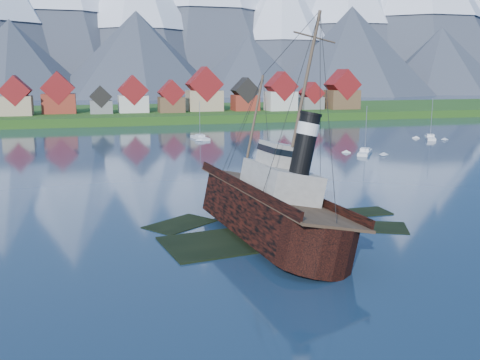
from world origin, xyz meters
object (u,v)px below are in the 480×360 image
object	(u,v)px
sailboat_d	(430,138)
sailboat_e	(200,138)
tugboat_wreck	(259,204)
sailboat_f	(365,153)

from	to	relation	value
sailboat_d	sailboat_e	world-z (taller)	sailboat_d
tugboat_wreck	sailboat_d	distance (m)	100.03
sailboat_d	sailboat_f	world-z (taller)	sailboat_d
sailboat_d	sailboat_f	size ratio (longest dim) A/B	1.04
tugboat_wreck	sailboat_e	bearing A→B (deg)	77.62
tugboat_wreck	sailboat_f	bearing A→B (deg)	45.70
tugboat_wreck	sailboat_f	distance (m)	64.97
tugboat_wreck	sailboat_e	xyz separation A→B (m)	(11.14, 87.08, -2.99)
sailboat_d	sailboat_e	xyz separation A→B (m)	(-60.44, 17.28, -0.03)
sailboat_f	sailboat_d	bearing A→B (deg)	68.46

